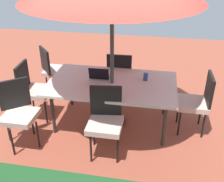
{
  "coord_description": "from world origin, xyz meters",
  "views": [
    {
      "loc": [
        -0.68,
        3.72,
        2.65
      ],
      "look_at": [
        0.0,
        0.0,
        0.6
      ],
      "focal_mm": 43.46,
      "sensor_mm": 36.0,
      "label": 1
    }
  ],
  "objects_px": {
    "dining_table": "(112,85)",
    "chair_southeast": "(54,69)",
    "chair_west": "(197,100)",
    "laptop": "(100,76)",
    "chair_south": "(120,74)",
    "cup": "(146,77)",
    "chair_east": "(33,88)",
    "chair_north": "(105,119)",
    "chair_northeast": "(18,111)"
  },
  "relations": [
    {
      "from": "chair_north",
      "to": "cup",
      "type": "bearing_deg",
      "value": 54.78
    },
    {
      "from": "dining_table",
      "to": "chair_southeast",
      "type": "distance_m",
      "value": 1.5
    },
    {
      "from": "dining_table",
      "to": "chair_west",
      "type": "height_order",
      "value": "chair_west"
    },
    {
      "from": "chair_east",
      "to": "laptop",
      "type": "xyz_separation_m",
      "value": [
        -1.11,
        -0.15,
        0.25
      ]
    },
    {
      "from": "chair_northeast",
      "to": "cup",
      "type": "distance_m",
      "value": 1.98
    },
    {
      "from": "chair_west",
      "to": "laptop",
      "type": "distance_m",
      "value": 1.56
    },
    {
      "from": "chair_south",
      "to": "chair_east",
      "type": "xyz_separation_m",
      "value": [
        1.34,
        0.81,
        0.0
      ]
    },
    {
      "from": "chair_southeast",
      "to": "laptop",
      "type": "relative_size",
      "value": 3.05
    },
    {
      "from": "chair_north",
      "to": "laptop",
      "type": "xyz_separation_m",
      "value": [
        0.25,
        -0.81,
        0.25
      ]
    },
    {
      "from": "chair_west",
      "to": "chair_northeast",
      "type": "relative_size",
      "value": 1.0
    },
    {
      "from": "chair_southeast",
      "to": "chair_north",
      "type": "height_order",
      "value": "same"
    },
    {
      "from": "chair_east",
      "to": "chair_northeast",
      "type": "distance_m",
      "value": 0.7
    },
    {
      "from": "chair_east",
      "to": "cup",
      "type": "bearing_deg",
      "value": -87.23
    },
    {
      "from": "dining_table",
      "to": "chair_west",
      "type": "bearing_deg",
      "value": -178.58
    },
    {
      "from": "dining_table",
      "to": "cup",
      "type": "height_order",
      "value": "cup"
    },
    {
      "from": "chair_south",
      "to": "cup",
      "type": "relative_size",
      "value": 8.3
    },
    {
      "from": "chair_northeast",
      "to": "cup",
      "type": "bearing_deg",
      "value": -10.06
    },
    {
      "from": "chair_north",
      "to": "chair_northeast",
      "type": "distance_m",
      "value": 1.27
    },
    {
      "from": "chair_east",
      "to": "chair_north",
      "type": "distance_m",
      "value": 1.52
    },
    {
      "from": "chair_northeast",
      "to": "laptop",
      "type": "height_order",
      "value": "chair_northeast"
    },
    {
      "from": "chair_east",
      "to": "chair_southeast",
      "type": "bearing_deg",
      "value": -7.68
    },
    {
      "from": "chair_southeast",
      "to": "laptop",
      "type": "bearing_deg",
      "value": -163.22
    },
    {
      "from": "chair_west",
      "to": "chair_south",
      "type": "xyz_separation_m",
      "value": [
        1.31,
        -0.73,
        0.0
      ]
    },
    {
      "from": "chair_east",
      "to": "chair_south",
      "type": "bearing_deg",
      "value": -63.11
    },
    {
      "from": "dining_table",
      "to": "cup",
      "type": "relative_size",
      "value": 16.9
    },
    {
      "from": "laptop",
      "to": "cup",
      "type": "relative_size",
      "value": 2.72
    },
    {
      "from": "chair_west",
      "to": "laptop",
      "type": "height_order",
      "value": "chair_west"
    },
    {
      "from": "chair_south",
      "to": "laptop",
      "type": "relative_size",
      "value": 3.05
    },
    {
      "from": "dining_table",
      "to": "chair_northeast",
      "type": "height_order",
      "value": "chair_northeast"
    },
    {
      "from": "laptop",
      "to": "cup",
      "type": "height_order",
      "value": "laptop"
    },
    {
      "from": "chair_east",
      "to": "laptop",
      "type": "height_order",
      "value": "chair_east"
    },
    {
      "from": "dining_table",
      "to": "chair_south",
      "type": "relative_size",
      "value": 2.03
    },
    {
      "from": "chair_east",
      "to": "chair_north",
      "type": "bearing_deg",
      "value": -120.15
    },
    {
      "from": "dining_table",
      "to": "laptop",
      "type": "distance_m",
      "value": 0.26
    },
    {
      "from": "chair_northeast",
      "to": "chair_south",
      "type": "bearing_deg",
      "value": 12.52
    },
    {
      "from": "chair_southeast",
      "to": "chair_east",
      "type": "xyz_separation_m",
      "value": [
        0.05,
        0.81,
        0.0
      ]
    },
    {
      "from": "chair_south",
      "to": "chair_east",
      "type": "relative_size",
      "value": 1.0
    },
    {
      "from": "chair_west",
      "to": "chair_south",
      "type": "distance_m",
      "value": 1.5
    },
    {
      "from": "laptop",
      "to": "cup",
      "type": "distance_m",
      "value": 0.73
    },
    {
      "from": "chair_west",
      "to": "dining_table",
      "type": "bearing_deg",
      "value": -89.97
    },
    {
      "from": "chair_south",
      "to": "cup",
      "type": "bearing_deg",
      "value": 128.74
    },
    {
      "from": "chair_west",
      "to": "chair_south",
      "type": "bearing_deg",
      "value": -120.46
    },
    {
      "from": "chair_west",
      "to": "chair_northeast",
      "type": "height_order",
      "value": "same"
    },
    {
      "from": "dining_table",
      "to": "chair_southeast",
      "type": "xyz_separation_m",
      "value": [
        1.28,
        -0.77,
        -0.15
      ]
    },
    {
      "from": "chair_northeast",
      "to": "chair_east",
      "type": "bearing_deg",
      "value": 60.12
    },
    {
      "from": "chair_north",
      "to": "laptop",
      "type": "height_order",
      "value": "chair_north"
    },
    {
      "from": "chair_north",
      "to": "laptop",
      "type": "bearing_deg",
      "value": 100.04
    },
    {
      "from": "chair_southeast",
      "to": "cup",
      "type": "xyz_separation_m",
      "value": [
        -1.79,
        0.59,
        0.26
      ]
    },
    {
      "from": "chair_northeast",
      "to": "laptop",
      "type": "distance_m",
      "value": 1.34
    },
    {
      "from": "chair_west",
      "to": "chair_north",
      "type": "distance_m",
      "value": 1.48
    }
  ]
}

